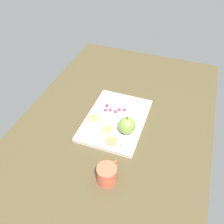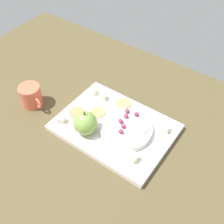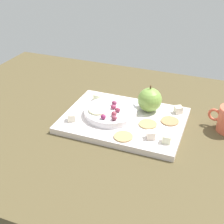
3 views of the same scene
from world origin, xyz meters
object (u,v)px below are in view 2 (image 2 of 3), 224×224
at_px(serving_dish, 126,129).
at_px(grape_0, 127,111).
at_px(cracker_2, 98,112).
at_px(apple_slice_0, 139,127).
at_px(platter, 115,127).
at_px(grape_4, 121,121).
at_px(grape_1, 126,116).
at_px(cracker_0, 123,103).
at_px(grape_3, 136,114).
at_px(cheese_cube_2, 103,97).
at_px(cracker_1, 77,112).
at_px(grape_5, 123,126).
at_px(cheese_cube_4, 61,120).
at_px(cheese_cube_0, 134,158).
at_px(cheese_cube_1, 93,91).
at_px(cup, 31,96).
at_px(apple_whole, 85,123).
at_px(cheese_cube_3, 165,129).
at_px(grape_2, 121,131).

distance_m(serving_dish, grape_0, 0.06).
xyz_separation_m(cracker_2, apple_slice_0, (0.15, 0.01, 0.02)).
relative_size(platter, grape_4, 22.07).
xyz_separation_m(grape_0, grape_1, (0.01, -0.02, 0.00)).
height_order(platter, apple_slice_0, apple_slice_0).
height_order(cracker_0, grape_3, grape_3).
bearing_deg(cheese_cube_2, serving_dish, -26.69).
distance_m(cracker_1, grape_5, 0.17).
distance_m(platter, cheese_cube_4, 0.18).
xyz_separation_m(cheese_cube_4, cracker_1, (0.01, 0.06, -0.01)).
distance_m(cheese_cube_0, grape_0, 0.17).
height_order(cheese_cube_1, cracker_2, cheese_cube_1).
bearing_deg(cheese_cube_1, platter, -26.34).
bearing_deg(cheese_cube_1, cup, -135.53).
bearing_deg(cheese_cube_4, grape_4, 29.63).
bearing_deg(cracker_1, serving_dish, 9.23).
distance_m(apple_whole, cracker_0, 0.17).
relative_size(platter, apple_whole, 4.80).
height_order(serving_dish, cracker_0, serving_dish).
bearing_deg(grape_3, cheese_cube_3, 7.05).
bearing_deg(grape_0, cracker_0, 134.75).
relative_size(cracker_0, cup, 0.51).
xyz_separation_m(cheese_cube_1, grape_1, (0.17, -0.04, 0.02)).
relative_size(cheese_cube_0, grape_0, 1.35).
bearing_deg(cheese_cube_3, cracker_1, -160.21).
distance_m(serving_dish, cheese_cube_2, 0.16).
height_order(platter, cheese_cube_2, cheese_cube_2).
distance_m(cheese_cube_1, cheese_cube_4, 0.17).
bearing_deg(cheese_cube_1, grape_1, -14.83).
bearing_deg(apple_whole, cracker_2, 102.77).
distance_m(cracker_1, grape_3, 0.20).
relative_size(cheese_cube_1, grape_5, 1.35).
relative_size(grape_5, cup, 0.16).
distance_m(apple_whole, cup, 0.24).
distance_m(cracker_2, cup, 0.24).
height_order(cracker_2, grape_4, grape_4).
xyz_separation_m(cheese_cube_4, grape_2, (0.19, 0.06, 0.02)).
height_order(cheese_cube_4, cracker_1, cheese_cube_4).
height_order(platter, cheese_cube_4, cheese_cube_4).
distance_m(cheese_cube_1, cheese_cube_2, 0.04).
relative_size(cracker_0, cracker_1, 1.00).
height_order(platter, grape_3, grape_3).
height_order(cracker_1, grape_0, grape_0).
bearing_deg(cheese_cube_3, apple_whole, -144.47).
xyz_separation_m(grape_0, grape_5, (0.03, -0.06, -0.00)).
bearing_deg(grape_0, grape_3, 9.72).
xyz_separation_m(cracker_0, grape_4, (0.05, -0.09, 0.02)).
bearing_deg(cheese_cube_3, cheese_cube_1, 178.72).
distance_m(grape_2, grape_4, 0.04).
relative_size(apple_whole, cheese_cube_4, 3.40).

